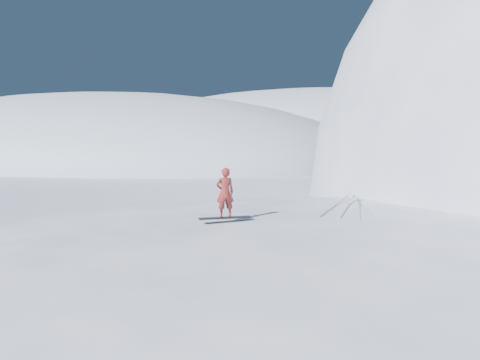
{
  "coord_description": "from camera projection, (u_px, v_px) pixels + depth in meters",
  "views": [
    {
      "loc": [
        3.57,
        -12.09,
        4.84
      ],
      "look_at": [
        -3.34,
        1.3,
        3.5
      ],
      "focal_mm": 35.0,
      "sensor_mm": 36.0,
      "label": 1
    }
  ],
  "objects": [
    {
      "name": "near_ridge",
      "position": [
        385.0,
        290.0,
        14.96
      ],
      "size": [
        36.0,
        28.0,
        4.8
      ],
      "primitive_type": "ellipsoid",
      "color": "white",
      "rests_on": "ground"
    },
    {
      "name": "snowboarder",
      "position": [
        225.0,
        193.0,
        14.27
      ],
      "size": [
        0.66,
        0.64,
        1.53
      ],
      "primitive_type": "imported",
      "rotation": [
        0.0,
        0.0,
        3.87
      ],
      "color": "maroon",
      "rests_on": "snowboard"
    },
    {
      "name": "snowboard",
      "position": [
        225.0,
        218.0,
        14.34
      ],
      "size": [
        1.42,
        1.32,
        0.03
      ],
      "primitive_type": "cube",
      "rotation": [
        0.0,
        0.0,
        0.73
      ],
      "color": "black",
      "rests_on": "near_ridge"
    },
    {
      "name": "wind_bumps",
      "position": [
        329.0,
        291.0,
        14.89
      ],
      "size": [
        16.0,
        14.4,
        1.0
      ],
      "color": "white",
      "rests_on": "ground"
    },
    {
      "name": "board_tracks",
      "position": [
        351.0,
        205.0,
        17.15
      ],
      "size": [
        2.39,
        5.98,
        0.04
      ],
      "color": "silver",
      "rests_on": "ground"
    },
    {
      "name": "far_ridge_a",
      "position": [
        86.0,
        162.0,
        97.86
      ],
      "size": [
        120.0,
        70.0,
        28.0
      ],
      "primitive_type": "ellipsoid",
      "color": "white",
      "rests_on": "ground"
    },
    {
      "name": "ground",
      "position": [
        327.0,
        316.0,
        12.76
      ],
      "size": [
        400.0,
        400.0,
        0.0
      ],
      "primitive_type": "plane",
      "color": "white",
      "rests_on": "ground"
    },
    {
      "name": "far_ridge_c",
      "position": [
        303.0,
        156.0,
        128.39
      ],
      "size": [
        140.0,
        90.0,
        36.0
      ],
      "primitive_type": "ellipsoid",
      "color": "white",
      "rests_on": "ground"
    },
    {
      "name": "vapor_plume",
      "position": [
        45.0,
        167.0,
        78.75
      ],
      "size": [
        11.48,
        9.18,
        8.03
      ],
      "primitive_type": "ellipsoid",
      "color": "white",
      "rests_on": "ground"
    }
  ]
}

